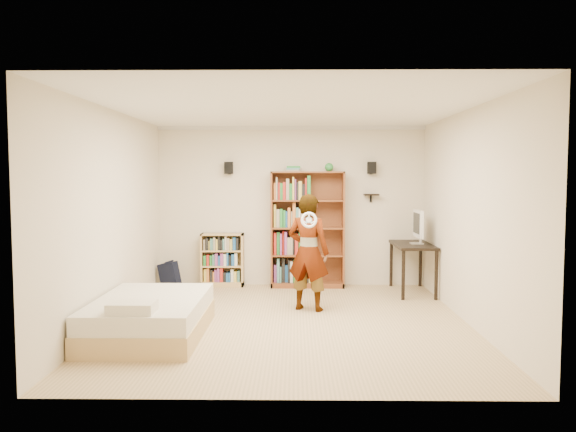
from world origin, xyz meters
The scene contains 14 objects.
ground centered at (0.00, 0.00, 0.00)m, with size 4.50×5.00×0.01m, color tan.
room_shell centered at (0.00, 0.00, 1.76)m, with size 4.52×5.02×2.71m.
crown_molding centered at (0.00, 0.00, 2.67)m, with size 4.50×5.00×0.06m.
speaker_left centered at (-1.05, 2.40, 2.00)m, with size 0.14×0.12×0.20m, color black.
speaker_right centered at (1.35, 2.40, 2.00)m, with size 0.14×0.12×0.20m, color black.
wall_shelf centered at (1.35, 2.41, 1.55)m, with size 0.25×0.16×0.03m, color black.
tall_bookshelf centered at (0.27, 2.32, 0.97)m, with size 1.22×0.36×1.94m, color brown, non-canonical shape.
low_bookshelf centered at (-1.16, 2.37, 0.45)m, with size 0.71×0.27×0.89m, color tan, non-canonical shape.
computer_desk centered at (1.94, 1.86, 0.39)m, with size 0.58×1.16×0.79m, color black, non-canonical shape.
imac centered at (1.99, 1.82, 1.06)m, with size 0.11×0.54×0.54m, color white, non-canonical shape.
daybed centered at (-1.62, -0.62, 0.28)m, with size 1.23×1.89×0.56m, color silver, non-canonical shape.
person centered at (0.25, 0.66, 0.81)m, with size 0.59×0.39×1.62m, color black.
wii_wheel centered at (0.25, 0.36, 1.28)m, with size 0.22×0.22×0.04m, color white.
navy_bag centered at (-2.01, 2.12, 0.23)m, with size 0.33×0.22×0.45m, color black, non-canonical shape.
Camera 1 is at (0.07, -7.03, 1.85)m, focal length 35.00 mm.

